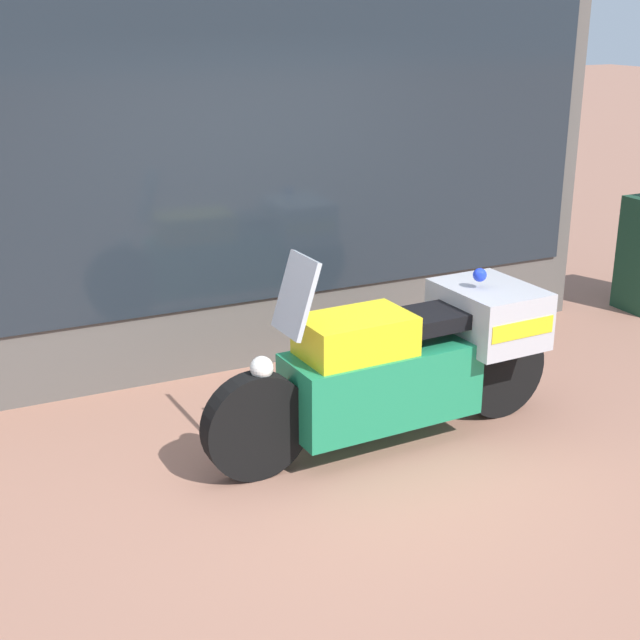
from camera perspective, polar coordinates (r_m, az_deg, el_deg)
ground_plane at (r=5.53m, az=1.74°, el=-9.57°), size 60.00×60.00×0.00m
shop_building at (r=6.58m, az=-9.78°, el=12.97°), size 6.38×0.55×3.92m
window_display at (r=7.18m, az=-2.91°, el=1.69°), size 5.00×0.30×2.10m
paramedic_motorcycle at (r=5.72m, az=5.68°, el=-2.51°), size 2.50×0.72×1.33m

